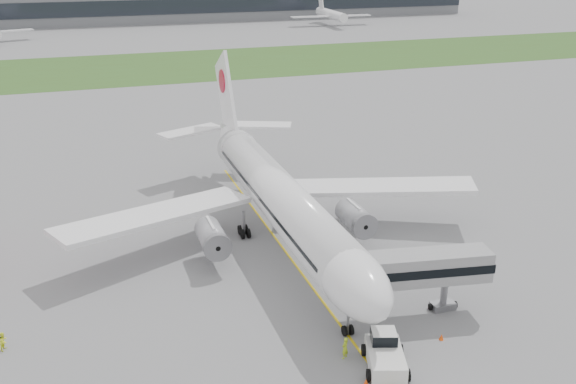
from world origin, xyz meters
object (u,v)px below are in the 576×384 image
object	(u,v)px
airliner	(276,193)
pushback_tug	(385,352)
jet_bridge	(411,270)
ground_crew_near	(345,348)

from	to	relation	value
airliner	pushback_tug	size ratio (longest dim) A/B	9.89
airliner	jet_bridge	bearing A→B (deg)	-71.33
airliner	pushback_tug	bearing A→B (deg)	-87.50
pushback_tug	airliner	bearing A→B (deg)	110.70
jet_bridge	ground_crew_near	xyz separation A→B (m)	(-7.87, -4.01, -3.65)
jet_bridge	ground_crew_near	size ratio (longest dim) A/B	7.22
ground_crew_near	jet_bridge	bearing A→B (deg)	174.44
airliner	jet_bridge	distance (m)	19.85
pushback_tug	ground_crew_near	distance (m)	3.19
airliner	pushback_tug	distance (m)	25.05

